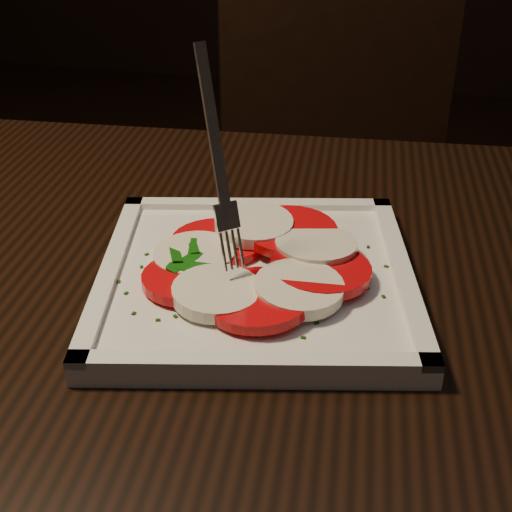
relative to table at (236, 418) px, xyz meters
The scene contains 5 objects.
table is the anchor object (origin of this frame).
chair 0.74m from the table, 89.76° to the left, with size 0.54×0.54×0.93m.
plate 0.12m from the table, 83.91° to the left, with size 0.25×0.25×0.01m, color white.
caprese_salad 0.13m from the table, 84.02° to the left, with size 0.21×0.19×0.02m.
fork 0.22m from the table, 120.43° to the left, with size 0.02×0.05×0.16m, color white, non-canonical shape.
Camera 1 is at (-0.11, -0.50, 1.07)m, focal length 50.00 mm.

